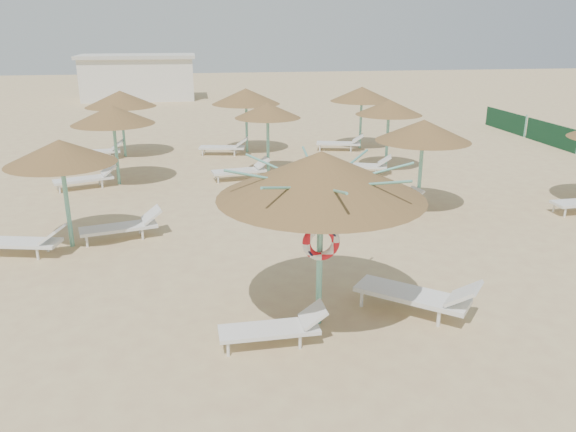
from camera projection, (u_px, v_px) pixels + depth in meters
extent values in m
plane|color=#CBB67C|center=(317.00, 316.00, 10.54)|extent=(120.00, 120.00, 0.00)
cylinder|color=#6AB8A3|center=(320.00, 255.00, 9.90)|extent=(0.11, 0.11, 2.69)
cone|color=brown|center=(321.00, 175.00, 9.43)|extent=(3.58, 3.58, 0.81)
cylinder|color=#6AB8A3|center=(321.00, 190.00, 9.52)|extent=(0.20, 0.20, 0.12)
cylinder|color=#6AB8A3|center=(368.00, 175.00, 9.57)|extent=(1.62, 0.04, 0.40)
cylinder|color=#6AB8A3|center=(346.00, 168.00, 10.08)|extent=(1.17, 1.17, 0.40)
cylinder|color=#6AB8A3|center=(311.00, 166.00, 10.21)|extent=(0.04, 1.62, 0.40)
cylinder|color=#6AB8A3|center=(282.00, 170.00, 9.90)|extent=(1.17, 1.17, 0.40)
cylinder|color=#6AB8A3|center=(273.00, 179.00, 9.32)|extent=(1.62, 0.04, 0.40)
cylinder|color=#6AB8A3|center=(293.00, 188.00, 8.81)|extent=(1.17, 1.17, 0.40)
cylinder|color=#6AB8A3|center=(333.00, 190.00, 8.67)|extent=(0.04, 1.62, 0.40)
cylinder|color=#6AB8A3|center=(365.00, 185.00, 8.99)|extent=(1.17, 1.17, 0.40)
torus|color=red|center=(321.00, 242.00, 9.72)|extent=(0.67, 0.15, 0.67)
cylinder|color=white|center=(228.00, 349.00, 9.24)|extent=(0.05, 0.05, 0.25)
cylinder|color=white|center=(226.00, 335.00, 9.65)|extent=(0.05, 0.05, 0.25)
cylinder|color=white|center=(300.00, 342.00, 9.45)|extent=(0.05, 0.05, 0.25)
cylinder|color=white|center=(295.00, 329.00, 9.86)|extent=(0.05, 0.05, 0.25)
cube|color=white|center=(269.00, 330.00, 9.52)|extent=(1.71, 0.59, 0.07)
cube|color=white|center=(313.00, 314.00, 9.58)|extent=(0.45, 0.55, 0.33)
cylinder|color=white|center=(362.00, 299.00, 10.87)|extent=(0.07, 0.07, 0.31)
cylinder|color=white|center=(373.00, 288.00, 11.33)|extent=(0.07, 0.07, 0.31)
cylinder|color=white|center=(439.00, 319.00, 10.15)|extent=(0.07, 0.07, 0.31)
cylinder|color=white|center=(447.00, 306.00, 10.60)|extent=(0.07, 0.07, 0.31)
cube|color=white|center=(412.00, 295.00, 10.61)|extent=(2.07, 1.89, 0.09)
cube|color=white|center=(464.00, 293.00, 10.07)|extent=(0.84, 0.86, 0.41)
cylinder|color=#6AB8A3|center=(67.00, 202.00, 13.56)|extent=(0.11, 0.11, 2.30)
cone|color=brown|center=(60.00, 152.00, 13.17)|extent=(2.57, 2.57, 0.58)
cylinder|color=#6AB8A3|center=(61.00, 162.00, 13.24)|extent=(0.20, 0.20, 0.12)
cylinder|color=white|center=(38.00, 254.00, 13.07)|extent=(0.06, 0.06, 0.28)
cylinder|color=white|center=(48.00, 246.00, 13.54)|extent=(0.06, 0.06, 0.28)
cube|color=white|center=(19.00, 243.00, 13.28)|extent=(1.99, 1.04, 0.08)
cube|color=white|center=(53.00, 234.00, 13.15)|extent=(0.61, 0.70, 0.36)
cylinder|color=white|center=(87.00, 242.00, 13.82)|extent=(0.06, 0.06, 0.28)
cylinder|color=white|center=(86.00, 235.00, 14.26)|extent=(0.06, 0.06, 0.28)
cylinder|color=white|center=(143.00, 234.00, 14.32)|extent=(0.06, 0.06, 0.28)
cylinder|color=white|center=(140.00, 228.00, 14.76)|extent=(0.06, 0.06, 0.28)
cube|color=white|center=(119.00, 228.00, 14.28)|extent=(1.99, 1.04, 0.08)
cube|color=white|center=(152.00, 214.00, 14.51)|extent=(0.61, 0.70, 0.36)
cylinder|color=#6AB8A3|center=(116.00, 151.00, 19.09)|extent=(0.11, 0.11, 2.30)
cone|color=brown|center=(113.00, 115.00, 18.70)|extent=(2.76, 2.76, 0.62)
cylinder|color=#6AB8A3|center=(113.00, 122.00, 18.77)|extent=(0.20, 0.20, 0.12)
cylinder|color=white|center=(60.00, 189.00, 18.30)|extent=(0.06, 0.06, 0.28)
cylinder|color=white|center=(58.00, 186.00, 18.71)|extent=(0.06, 0.06, 0.28)
cylinder|color=white|center=(102.00, 184.00, 18.91)|extent=(0.06, 0.06, 0.28)
cylinder|color=white|center=(99.00, 181.00, 19.33)|extent=(0.06, 0.06, 0.28)
cube|color=white|center=(83.00, 179.00, 18.81)|extent=(2.00, 1.21, 0.08)
cube|color=white|center=(108.00, 169.00, 19.12)|extent=(0.65, 0.73, 0.36)
cylinder|color=#6AB8A3|center=(123.00, 129.00, 23.27)|extent=(0.11, 0.11, 2.30)
cone|color=brown|center=(120.00, 99.00, 22.87)|extent=(2.86, 2.86, 0.64)
cylinder|color=#6AB8A3|center=(121.00, 105.00, 22.95)|extent=(0.20, 0.20, 0.12)
cylinder|color=white|center=(76.00, 158.00, 22.62)|extent=(0.06, 0.06, 0.28)
cylinder|color=white|center=(77.00, 156.00, 23.07)|extent=(0.06, 0.06, 0.28)
cylinder|color=white|center=(111.00, 156.00, 22.96)|extent=(0.06, 0.06, 0.28)
cylinder|color=white|center=(111.00, 154.00, 23.41)|extent=(0.06, 0.06, 0.28)
cube|color=white|center=(96.00, 152.00, 22.99)|extent=(1.95, 0.81, 0.08)
cube|color=white|center=(117.00, 145.00, 23.13)|extent=(0.54, 0.65, 0.36)
cylinder|color=#6AB8A3|center=(268.00, 145.00, 20.17)|extent=(0.11, 0.11, 2.30)
cone|color=brown|center=(268.00, 110.00, 19.78)|extent=(2.35, 2.35, 0.53)
cylinder|color=#6AB8A3|center=(268.00, 117.00, 19.85)|extent=(0.20, 0.20, 0.12)
cylinder|color=white|center=(218.00, 179.00, 19.49)|extent=(0.06, 0.06, 0.28)
cylinder|color=white|center=(216.00, 176.00, 19.94)|extent=(0.06, 0.06, 0.28)
cylinder|color=white|center=(256.00, 176.00, 19.88)|extent=(0.06, 0.06, 0.28)
cylinder|color=white|center=(252.00, 173.00, 20.33)|extent=(0.06, 0.06, 0.28)
cube|color=white|center=(239.00, 171.00, 19.89)|extent=(1.97, 0.88, 0.08)
cube|color=white|center=(262.00, 163.00, 20.06)|extent=(0.57, 0.66, 0.36)
cylinder|color=#6AB8A3|center=(247.00, 126.00, 24.07)|extent=(0.11, 0.11, 2.30)
cone|color=brown|center=(246.00, 96.00, 23.67)|extent=(2.89, 2.89, 0.65)
cylinder|color=#6AB8A3|center=(246.00, 102.00, 23.75)|extent=(0.20, 0.20, 0.12)
cylinder|color=white|center=(203.00, 153.00, 23.63)|extent=(0.06, 0.06, 0.28)
cylinder|color=white|center=(205.00, 150.00, 24.11)|extent=(0.06, 0.06, 0.28)
cylinder|color=white|center=(234.00, 153.00, 23.59)|extent=(0.06, 0.06, 0.28)
cylinder|color=white|center=(236.00, 150.00, 24.07)|extent=(0.06, 0.06, 0.28)
cube|color=white|center=(222.00, 147.00, 23.79)|extent=(1.98, 0.98, 0.08)
cube|color=white|center=(242.00, 142.00, 23.69)|extent=(0.59, 0.68, 0.36)
cylinder|color=#6AB8A3|center=(420.00, 173.00, 16.26)|extent=(0.11, 0.11, 2.30)
cone|color=brown|center=(423.00, 130.00, 15.86)|extent=(2.70, 2.70, 0.61)
cylinder|color=#6AB8A3|center=(423.00, 139.00, 15.94)|extent=(0.20, 0.20, 0.12)
cylinder|color=white|center=(367.00, 218.00, 15.51)|extent=(0.06, 0.06, 0.28)
cylinder|color=white|center=(358.00, 213.00, 15.94)|extent=(0.06, 0.06, 0.28)
cylinder|color=white|center=(408.00, 212.00, 16.04)|extent=(0.06, 0.06, 0.28)
cylinder|color=white|center=(397.00, 207.00, 16.47)|extent=(0.06, 0.06, 0.28)
cube|color=white|center=(387.00, 206.00, 15.98)|extent=(2.00, 1.08, 0.08)
cube|color=white|center=(412.00, 195.00, 16.23)|extent=(0.62, 0.70, 0.36)
cylinder|color=#6AB8A3|center=(387.00, 140.00, 20.93)|extent=(0.11, 0.11, 2.30)
cone|color=brown|center=(389.00, 107.00, 20.53)|extent=(2.45, 2.45, 0.55)
cylinder|color=#6AB8A3|center=(389.00, 114.00, 20.61)|extent=(0.20, 0.20, 0.12)
cylinder|color=white|center=(338.00, 171.00, 20.60)|extent=(0.06, 0.06, 0.28)
cylinder|color=white|center=(340.00, 168.00, 21.06)|extent=(0.06, 0.06, 0.28)
cylinder|color=white|center=(376.00, 173.00, 20.38)|extent=(0.06, 0.06, 0.28)
cylinder|color=white|center=(376.00, 169.00, 20.85)|extent=(0.06, 0.06, 0.28)
cube|color=white|center=(361.00, 166.00, 20.65)|extent=(2.00, 1.21, 0.08)
cube|color=white|center=(385.00, 160.00, 20.44)|extent=(0.65, 0.73, 0.36)
cylinder|color=#6AB8A3|center=(361.00, 122.00, 24.91)|extent=(0.11, 0.11, 2.30)
cone|color=brown|center=(362.00, 94.00, 24.51)|extent=(2.77, 2.77, 0.62)
cylinder|color=#6AB8A3|center=(362.00, 100.00, 24.59)|extent=(0.20, 0.20, 0.12)
cylinder|color=white|center=(320.00, 148.00, 24.52)|extent=(0.06, 0.06, 0.28)
cylinder|color=white|center=(320.00, 146.00, 24.99)|extent=(0.06, 0.06, 0.28)
cylinder|color=white|center=(351.00, 149.00, 24.40)|extent=(0.06, 0.06, 0.28)
cylinder|color=white|center=(351.00, 146.00, 24.87)|extent=(0.06, 0.06, 0.28)
cube|color=white|center=(338.00, 143.00, 24.63)|extent=(2.00, 1.09, 0.08)
cube|color=white|center=(358.00, 138.00, 24.47)|extent=(0.62, 0.71, 0.36)
cylinder|color=white|center=(565.00, 213.00, 15.99)|extent=(0.06, 0.06, 0.28)
cylinder|color=white|center=(554.00, 207.00, 16.46)|extent=(0.06, 0.06, 0.28)
cube|color=silver|center=(139.00, 79.00, 41.84)|extent=(8.00, 4.00, 3.00)
cube|color=beige|center=(137.00, 56.00, 41.32)|extent=(8.40, 4.40, 0.25)
cube|color=#184A26|center=(551.00, 135.00, 25.65)|extent=(0.08, 3.80, 1.00)
cube|color=#184A26|center=(505.00, 121.00, 29.39)|extent=(0.08, 3.80, 1.00)
cylinder|color=#6AB8A3|center=(525.00, 126.00, 27.60)|extent=(0.08, 0.08, 1.10)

